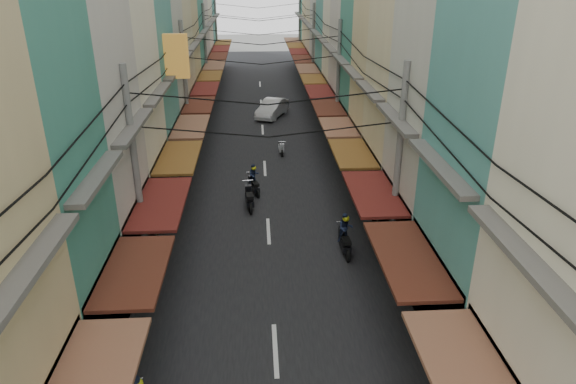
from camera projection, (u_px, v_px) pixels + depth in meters
name	position (u px, v px, depth m)	size (l,w,h in m)	color
ground	(273.00, 312.00, 18.16)	(160.00, 160.00, 0.00)	slate
road	(263.00, 138.00, 36.40)	(10.00, 80.00, 0.02)	black
sidewalk_left	(171.00, 139.00, 36.03)	(3.00, 80.00, 0.06)	gray
sidewalk_right	(354.00, 136.00, 36.77)	(3.00, 80.00, 0.06)	gray
utility_poles	(262.00, 54.00, 29.19)	(10.20, 66.13, 8.20)	slate
white_car	(272.00, 117.00, 41.54)	(4.93, 1.93, 1.74)	silver
bicycle	(506.00, 363.00, 15.82)	(0.55, 1.47, 1.01)	black
moving_scooters	(260.00, 240.00, 21.74)	(7.25, 23.41, 1.93)	black
pedestrians	(149.00, 282.00, 18.04)	(13.25, 25.04, 2.25)	#281F29
traffic_sign	(436.00, 262.00, 17.41)	(0.10, 0.60, 2.76)	slate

